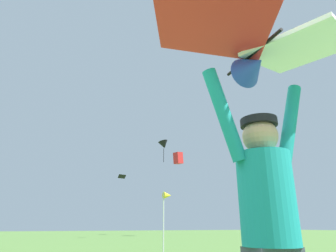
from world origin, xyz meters
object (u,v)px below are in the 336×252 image
at_px(kite_flyer_person, 269,225).
at_px(distant_kite_black_low_right, 122,176).
at_px(held_stunt_kite, 257,47).
at_px(distant_kite_red_high_left, 178,158).
at_px(marker_flag, 167,200).
at_px(distant_kite_black_low_left, 164,145).

height_order(kite_flyer_person, distant_kite_black_low_right, distant_kite_black_low_right).
distance_m(kite_flyer_person, held_stunt_kite, 1.21).
bearing_deg(held_stunt_kite, kite_flyer_person, 87.44).
bearing_deg(distant_kite_red_high_left, kite_flyer_person, -114.31).
bearing_deg(kite_flyer_person, distant_kite_red_high_left, 65.69).
relative_size(distant_kite_black_low_right, marker_flag, 0.42).
relative_size(distant_kite_red_high_left, marker_flag, 0.61).
bearing_deg(held_stunt_kite, distant_kite_red_high_left, 65.74).
bearing_deg(distant_kite_black_low_left, distant_kite_black_low_right, -137.10).
height_order(kite_flyer_person, held_stunt_kite, held_stunt_kite).
bearing_deg(kite_flyer_person, distant_kite_black_low_right, 77.66).
relative_size(distant_kite_red_high_left, distant_kite_black_low_left, 0.47).
bearing_deg(kite_flyer_person, distant_kite_black_low_left, 68.63).
relative_size(distant_kite_red_high_left, distant_kite_black_low_right, 1.44).
bearing_deg(distant_kite_black_low_left, held_stunt_kite, -111.33).
xyz_separation_m(held_stunt_kite, marker_flag, (2.68, 7.87, -0.39)).
xyz_separation_m(kite_flyer_person, distant_kite_black_low_right, (5.05, 23.08, 4.00)).
height_order(held_stunt_kite, distant_kite_black_low_left, distant_kite_black_low_left).
relative_size(kite_flyer_person, distant_kite_black_low_left, 0.73).
relative_size(held_stunt_kite, marker_flag, 0.83).
distance_m(held_stunt_kite, distant_kite_red_high_left, 28.00).
distance_m(held_stunt_kite, distant_kite_black_low_right, 23.85).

